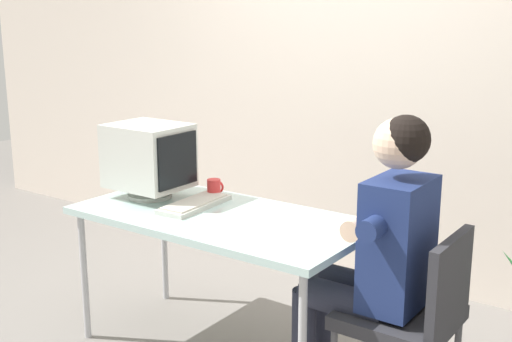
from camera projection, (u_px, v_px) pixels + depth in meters
The scene contains 7 objects.
wall_back at pixel (400, 46), 3.98m from camera, with size 8.00×0.10×3.00m, color beige.
desk at pixel (219, 224), 3.23m from camera, with size 1.46×0.73×0.73m.
crt_monitor at pixel (149, 157), 3.47m from camera, with size 0.41×0.33×0.40m.
keyboard at pixel (194, 204), 3.34m from camera, with size 0.19×0.44×0.03m.
office_chair at pixel (413, 311), 2.74m from camera, with size 0.46×0.46×0.83m.
person_seated at pixel (375, 250), 2.79m from camera, with size 0.68×0.54×1.30m.
desk_mug at pixel (214, 188), 3.51m from camera, with size 0.07×0.08×0.10m.
Camera 1 is at (1.94, -2.40, 1.69)m, focal length 46.02 mm.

